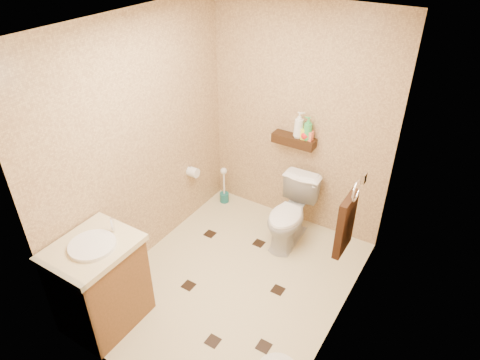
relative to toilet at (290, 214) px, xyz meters
The scene contains 18 objects.
ground 0.92m from the toilet, 101.67° to the right, with size 2.50×2.50×0.00m, color beige.
wall_back 0.96m from the toilet, 112.34° to the left, with size 2.00×0.04×2.40m, color tan.
wall_front 2.25m from the toilet, 94.72° to the right, with size 2.00×0.04×2.40m, color tan.
wall_left 1.67m from the toilet, 144.62° to the right, with size 0.04×2.50×2.40m, color tan.
wall_right 1.45m from the toilet, 45.13° to the right, with size 0.04×2.50×2.40m, color tan.
ceiling 2.22m from the toilet, 101.67° to the right, with size 2.00×2.50×0.02m, color white.
wall_shelf 0.77m from the toilet, 116.94° to the left, with size 0.46×0.14×0.10m, color #33200E.
floor_accents 0.94m from the toilet, 98.90° to the right, with size 1.32×1.38×0.01m.
toilet is the anchor object (origin of this frame).
vanity 1.99m from the toilet, 116.06° to the right, with size 0.57×0.69×0.97m.
toilet_brush 1.04m from the toilet, 166.51° to the left, with size 0.11×0.11×0.48m.
towel_ring 1.11m from the toilet, 38.13° to the right, with size 0.12×0.30×0.76m.
toilet_paper 1.15m from the toilet, behind, with size 0.12×0.11×0.12m.
bottle_a 0.93m from the toilet, 110.68° to the left, with size 0.11×0.11×0.28m, color silver.
bottle_b 0.87m from the toilet, 98.78° to the left, with size 0.08×0.08×0.17m, color #F6F633.
bottle_c 0.86m from the toilet, 97.50° to the left, with size 0.11×0.11×0.14m, color red.
bottle_d 0.91m from the toilet, 94.84° to the left, with size 0.10×0.10×0.25m, color green.
bottle_e 0.86m from the toilet, 90.74° to the left, with size 0.07×0.07×0.15m, color #FB7653.
Camera 1 is at (1.61, -2.47, 3.05)m, focal length 32.00 mm.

